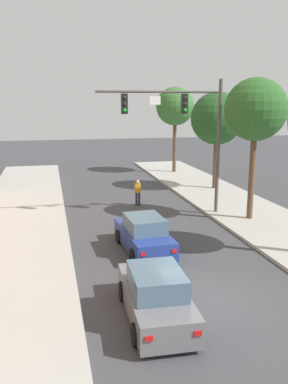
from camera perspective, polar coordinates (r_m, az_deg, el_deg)
The scene contains 8 objects.
ground_plane at distance 14.04m, azimuth 8.19°, elevation -14.73°, with size 120.00×120.00×0.00m, color #424247.
traffic_signal_mast at distance 22.47m, azimuth 5.89°, elevation 9.85°, with size 7.00×0.38×7.50m.
car_lead_blue at distance 17.73m, azimuth -0.02°, elevation -6.13°, with size 2.02×4.32×1.60m.
car_following_grey at distance 12.50m, azimuth 1.65°, elevation -14.52°, with size 1.96×4.30×1.60m.
pedestrian_crossing_road at distance 25.39m, azimuth -0.88°, elevation 0.08°, with size 0.36×0.22×1.64m.
street_tree_second at distance 22.22m, azimuth 15.50°, elevation 11.06°, with size 3.29×3.29×7.53m.
street_tree_third at distance 29.96m, azimuth 10.27°, elevation 10.17°, with size 3.79×3.79×7.02m.
street_tree_farthest at distance 36.81m, azimuth 4.42°, elevation 11.93°, with size 3.40×3.40×7.60m.
Camera 1 is at (-4.70, -11.57, 6.42)m, focal length 37.72 mm.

